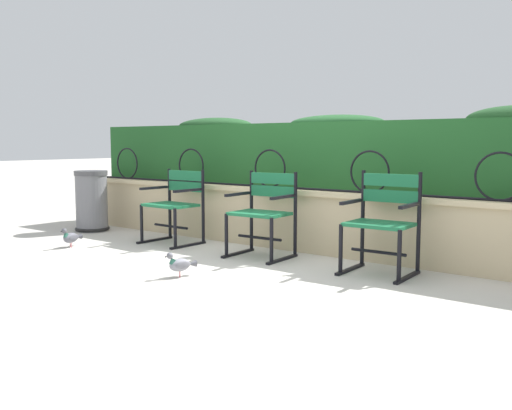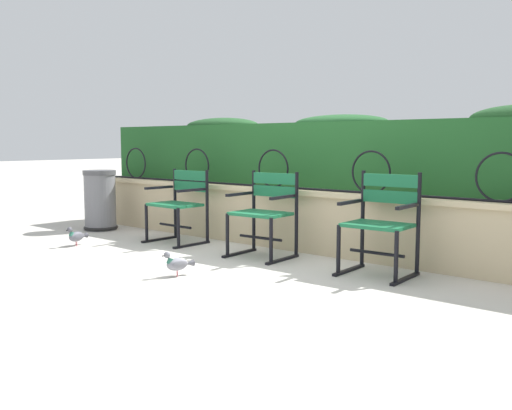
# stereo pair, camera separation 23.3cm
# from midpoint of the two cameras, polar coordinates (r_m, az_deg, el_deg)

# --- Properties ---
(ground_plane) EXTENTS (60.00, 60.00, 0.00)m
(ground_plane) POSITION_cam_midpoint_polar(r_m,az_deg,el_deg) (5.44, 0.26, -5.90)
(ground_plane) COLOR #BCB7AD
(stone_wall) EXTENTS (7.05, 0.41, 0.65)m
(stone_wall) POSITION_cam_midpoint_polar(r_m,az_deg,el_deg) (6.14, 6.12, -1.41)
(stone_wall) COLOR #C6B289
(stone_wall) RESTS_ON ground
(iron_arch_fence) EXTENTS (6.51, 0.02, 0.42)m
(iron_arch_fence) POSITION_cam_midpoint_polar(r_m,az_deg,el_deg) (6.23, 3.28, 3.30)
(iron_arch_fence) COLOR black
(iron_arch_fence) RESTS_ON stone_wall
(hedge_row) EXTENTS (6.91, 0.67, 0.83)m
(hedge_row) POSITION_cam_midpoint_polar(r_m,az_deg,el_deg) (6.51, 8.83, 5.29)
(hedge_row) COLOR #1E5123
(hedge_row) RESTS_ON stone_wall
(park_chair_left) EXTENTS (0.60, 0.53, 0.83)m
(park_chair_left) POSITION_cam_midpoint_polar(r_m,az_deg,el_deg) (6.59, -6.55, 0.23)
(park_chair_left) COLOR #19663D
(park_chair_left) RESTS_ON ground
(park_chair_centre) EXTENTS (0.60, 0.55, 0.85)m
(park_chair_centre) POSITION_cam_midpoint_polar(r_m,az_deg,el_deg) (5.74, 2.06, -0.60)
(park_chair_centre) COLOR #19663D
(park_chair_centre) RESTS_ON ground
(park_chair_right) EXTENTS (0.59, 0.54, 0.89)m
(park_chair_right) POSITION_cam_midpoint_polar(r_m,az_deg,el_deg) (5.10, 13.62, -1.55)
(park_chair_right) COLOR #19663D
(park_chair_right) RESTS_ON ground
(pigeon_near_chairs) EXTENTS (0.15, 0.29, 0.22)m
(pigeon_near_chairs) POSITION_cam_midpoint_polar(r_m,az_deg,el_deg) (4.97, -6.45, -5.79)
(pigeon_near_chairs) COLOR gray
(pigeon_near_chairs) RESTS_ON ground
(pigeon_far_side) EXTENTS (0.13, 0.29, 0.22)m
(pigeon_far_side) POSITION_cam_midpoint_polar(r_m,az_deg,el_deg) (6.63, -16.42, -2.96)
(pigeon_far_side) COLOR #5B5B66
(pigeon_far_side) RESTS_ON ground
(trash_bin) EXTENTS (0.44, 0.44, 0.78)m
(trash_bin) POSITION_cam_midpoint_polar(r_m,az_deg,el_deg) (7.74, -14.37, 0.33)
(trash_bin) COLOR slate
(trash_bin) RESTS_ON ground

